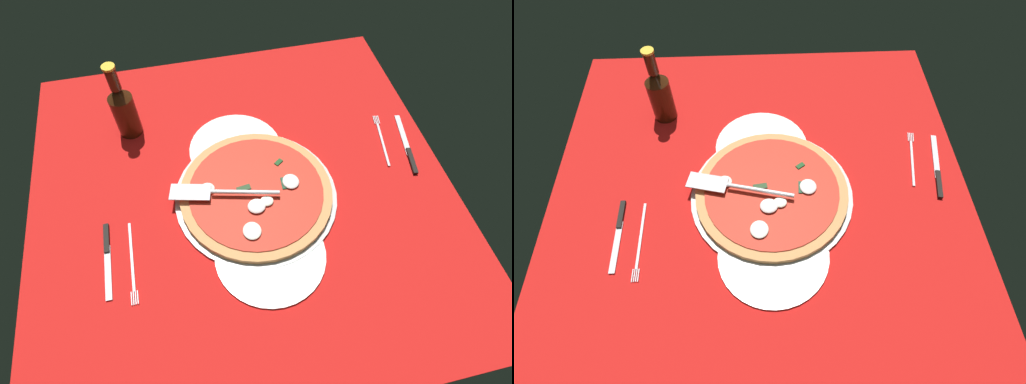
# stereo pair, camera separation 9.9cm
# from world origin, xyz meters

# --- Properties ---
(ground_plane) EXTENTS (1.05, 1.05, 0.01)m
(ground_plane) POSITION_xyz_m (0.00, 0.00, -0.00)
(ground_plane) COLOR red
(pizza_pan) EXTENTS (0.40, 0.40, 0.01)m
(pizza_pan) POSITION_xyz_m (0.03, 0.03, 0.01)
(pizza_pan) COLOR #B5BAB9
(pizza_pan) RESTS_ON ground_plane
(dinner_plate_left) EXTENTS (0.25, 0.25, 0.01)m
(dinner_plate_left) POSITION_xyz_m (-0.13, 0.01, 0.01)
(dinner_plate_left) COLOR white
(dinner_plate_left) RESTS_ON ground_plane
(dinner_plate_right) EXTENTS (0.25, 0.25, 0.01)m
(dinner_plate_right) POSITION_xyz_m (0.19, 0.02, 0.01)
(dinner_plate_right) COLOR white
(dinner_plate_right) RESTS_ON ground_plane
(pizza) EXTENTS (0.38, 0.38, 0.03)m
(pizza) POSITION_xyz_m (0.03, 0.03, 0.02)
(pizza) COLOR tan
(pizza) RESTS_ON pizza_pan
(pizza_server) EXTENTS (0.09, 0.26, 0.01)m
(pizza_server) POSITION_xyz_m (0.02, -0.06, 0.04)
(pizza_server) COLOR silver
(pizza_server) RESTS_ON pizza
(place_setting_near) EXTENTS (0.21, 0.12, 0.01)m
(place_setting_near) POSITION_xyz_m (0.12, -0.31, 0.00)
(place_setting_near) COLOR white
(place_setting_near) RESTS_ON ground_plane
(place_setting_far) EXTENTS (0.22, 0.17, 0.01)m
(place_setting_far) POSITION_xyz_m (-0.05, 0.43, 0.00)
(place_setting_far) COLOR white
(place_setting_far) RESTS_ON ground_plane
(beer_bottle) EXTENTS (0.06, 0.06, 0.23)m
(beer_bottle) POSITION_xyz_m (-0.26, -0.26, 0.09)
(beer_bottle) COLOR #391C0C
(beer_bottle) RESTS_ON ground_plane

